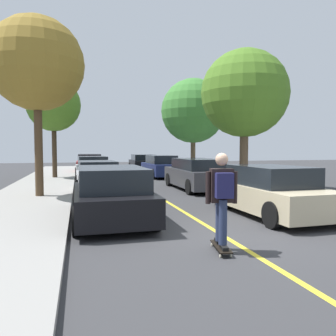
{
  "coord_description": "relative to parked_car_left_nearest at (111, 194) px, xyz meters",
  "views": [
    {
      "loc": [
        -2.96,
        -6.37,
        1.87
      ],
      "look_at": [
        -0.2,
        4.04,
        1.24
      ],
      "focal_mm": 36.06,
      "sensor_mm": 36.0,
      "label": 1
    }
  ],
  "objects": [
    {
      "name": "parked_car_left_far",
      "position": [
        -0.0,
        12.51,
        -0.02
      ],
      "size": [
        2.11,
        4.27,
        1.38
      ],
      "color": "#B7B7BC",
      "rests_on": "ground"
    },
    {
      "name": "center_line",
      "position": [
        2.17,
        1.69,
        -0.69
      ],
      "size": [
        0.12,
        39.2,
        0.01
      ],
      "primitive_type": "cube",
      "color": "gold",
      "rests_on": "ground"
    },
    {
      "name": "parked_car_right_near",
      "position": [
        4.34,
        5.75,
        0.01
      ],
      "size": [
        1.87,
        4.69,
        1.41
      ],
      "color": "#38383D",
      "rests_on": "ground"
    },
    {
      "name": "parked_car_right_nearest",
      "position": [
        4.34,
        -0.4,
        -0.02
      ],
      "size": [
        1.95,
        4.21,
        1.38
      ],
      "color": "#BCAD89",
      "rests_on": "ground"
    },
    {
      "name": "skateboard",
      "position": [
        1.68,
        -3.11,
        -0.6
      ],
      "size": [
        0.36,
        0.87,
        0.1
      ],
      "color": "black",
      "rests_on": "ground"
    },
    {
      "name": "street_tree_left_nearest",
      "position": [
        -2.2,
        4.36,
        4.19
      ],
      "size": [
        3.35,
        3.35,
        6.43
      ],
      "color": "#4C3823",
      "rests_on": "sidewalk_left"
    },
    {
      "name": "parked_car_right_farthest",
      "position": [
        4.33,
        18.92,
        -0.01
      ],
      "size": [
        2.08,
        4.45,
        1.36
      ],
      "color": "black",
      "rests_on": "ground"
    },
    {
      "name": "street_tree_right_near",
      "position": [
        6.54,
        12.53,
        3.64
      ],
      "size": [
        4.22,
        4.22,
        6.31
      ],
      "color": "brown",
      "rests_on": "sidewalk_right"
    },
    {
      "name": "street_tree_right_nearest",
      "position": [
        6.54,
        5.4,
        3.66
      ],
      "size": [
        3.97,
        3.97,
        6.21
      ],
      "color": "brown",
      "rests_on": "sidewalk_right"
    },
    {
      "name": "parked_car_left_nearest",
      "position": [
        0.0,
        0.0,
        0.0
      ],
      "size": [
        1.94,
        4.06,
        1.39
      ],
      "color": "black",
      "rests_on": "ground"
    },
    {
      "name": "skateboarder",
      "position": [
        1.67,
        -3.14,
        0.37
      ],
      "size": [
        0.59,
        0.71,
        1.68
      ],
      "color": "black",
      "rests_on": "skateboard"
    },
    {
      "name": "parked_car_left_near",
      "position": [
        -0.0,
        6.37,
        -0.04
      ],
      "size": [
        1.94,
        4.1,
        1.31
      ],
      "color": "#B7B7BC",
      "rests_on": "ground"
    },
    {
      "name": "fire_hydrant",
      "position": [
        5.84,
        5.38,
        -0.2
      ],
      "size": [
        0.2,
        0.2,
        0.7
      ],
      "color": "#B2140F",
      "rests_on": "sidewalk_right"
    },
    {
      "name": "street_tree_left_near",
      "position": [
        -2.2,
        12.52,
        3.75
      ],
      "size": [
        3.15,
        3.15,
        5.9
      ],
      "color": "#3D2D1E",
      "rests_on": "sidewalk_left"
    },
    {
      "name": "parked_car_right_far",
      "position": [
        4.34,
        12.55,
        -0.0
      ],
      "size": [
        1.89,
        4.34,
        1.42
      ],
      "color": "navy",
      "rests_on": "ground"
    },
    {
      "name": "ground",
      "position": [
        2.17,
        -2.31,
        -0.69
      ],
      "size": [
        80.0,
        80.0,
        0.0
      ],
      "primitive_type": "plane",
      "color": "#353538"
    },
    {
      "name": "parked_car_left_farthest",
      "position": [
        0.0,
        18.08,
        0.02
      ],
      "size": [
        2.06,
        4.16,
        1.43
      ],
      "color": "maroon",
      "rests_on": "ground"
    }
  ]
}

